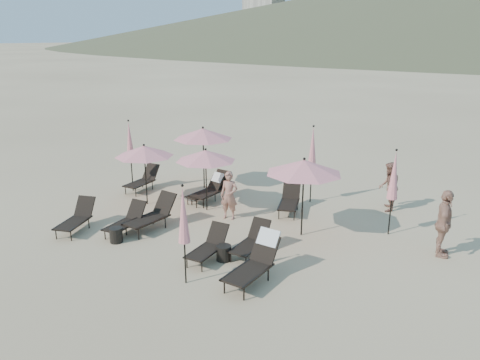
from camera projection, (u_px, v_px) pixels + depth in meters
The scene contains 25 objects.
ground at pixel (205, 255), 12.92m from camera, with size 800.00×800.00×0.00m, color #D6BA8C.
hotel_skyline at pixel (335, 4), 274.64m from camera, with size 109.00×82.00×55.00m.
lounger_0 at pixel (77, 218), 14.44m from camera, with size 1.04×1.69×0.91m.
lounger_1 at pixel (127, 220), 14.30m from camera, with size 0.64×1.53×0.87m.
lounger_2 at pixel (152, 214), 14.56m from camera, with size 0.86×1.84×1.02m.
lounger_3 at pixel (209, 246), 12.57m from camera, with size 0.60×1.49×0.85m.
lounger_4 at pixel (251, 241), 12.85m from camera, with size 0.58×1.50×0.86m.
lounger_5 at pixel (255, 261), 11.43m from camera, with size 0.77×1.85×1.13m.
lounger_6 at pixel (143, 180), 18.28m from camera, with size 0.66×1.62×0.92m.
lounger_7 at pixel (208, 189), 17.05m from camera, with size 0.86×1.61×0.95m.
lounger_8 at pixel (212, 188), 17.10m from camera, with size 0.82×1.79×1.00m.
lounger_9 at pixel (290, 200), 16.00m from camera, with size 1.08×1.73×0.93m.
umbrella_open_0 at pixel (144, 151), 16.31m from camera, with size 2.06×2.06×2.21m.
umbrella_open_1 at pixel (206, 156), 15.73m from camera, with size 2.05×2.05×2.21m.
umbrella_open_2 at pixel (304, 167), 13.61m from camera, with size 2.26×2.26×2.44m.
umbrella_open_3 at pixel (203, 134), 18.05m from camera, with size 2.30×2.30×2.48m.
umbrella_closed_0 at pixel (183, 215), 10.95m from camera, with size 0.30×0.30×2.54m.
umbrella_closed_1 at pixel (394, 176), 13.75m from camera, with size 0.31×0.31×2.68m.
umbrella_closed_2 at pixel (130, 142), 17.78m from camera, with size 0.33×0.33×2.80m.
umbrella_closed_3 at pixel (312, 149), 16.51m from camera, with size 0.33×0.33×2.84m.
side_table_0 at pixel (116, 235), 13.68m from camera, with size 0.38×0.38×0.44m, color black.
side_table_1 at pixel (224, 253), 12.58m from camera, with size 0.41×0.41×0.42m, color black.
beachgoer_a at pixel (229, 195), 15.30m from camera, with size 0.59×0.39×1.61m, color #A16957.
beachgoer_b at pixel (389, 187), 16.03m from camera, with size 0.83×0.65×1.70m, color #8C5A48.
beachgoer_c at pixel (444, 224), 12.63m from camera, with size 1.11×0.46×1.89m, color tan.
Camera 1 is at (6.79, -9.63, 5.78)m, focal length 35.00 mm.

